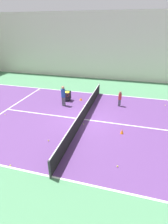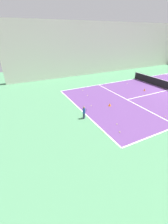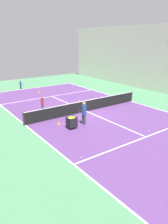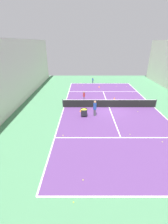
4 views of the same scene
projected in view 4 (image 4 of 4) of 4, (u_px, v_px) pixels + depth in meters
name	position (u px, v px, depth m)	size (l,w,h in m)	color
ground_plane	(109.00, 107.00, 18.71)	(39.20, 39.20, 0.00)	#477F56
court_playing_area	(109.00, 107.00, 18.71)	(11.31, 23.91, 0.00)	#563370
line_baseline_near	(100.00, 83.00, 29.54)	(11.31, 0.10, 0.00)	white
line_baseline_far	(143.00, 197.00, 7.89)	(11.31, 0.10, 0.00)	white
line_sideline_left	(154.00, 107.00, 18.71)	(0.10, 23.91, 0.00)	white
line_sideline_right	(64.00, 107.00, 18.71)	(0.10, 23.91, 0.00)	white
line_service_near	(103.00, 92.00, 24.67)	(11.31, 0.10, 0.00)	white
line_service_far	(121.00, 138.00, 12.76)	(11.31, 0.10, 0.00)	white
line_centre_service	(109.00, 107.00, 18.71)	(0.10, 13.15, 0.00)	white
hall_enclosure_right	(12.00, 76.00, 17.06)	(0.15, 35.50, 7.80)	silver
tennis_net	(109.00, 103.00, 18.49)	(11.61, 0.10, 1.02)	#2D2D33
player_near_baseline	(93.00, 80.00, 29.66)	(0.40, 0.51, 1.08)	#2D3351
coach_at_net	(95.00, 107.00, 16.16)	(0.42, 0.69, 1.76)	#4C4C56
child_midcourt	(84.00, 96.00, 20.46)	(0.28, 0.28, 1.33)	#4C4C56
ball_cart	(84.00, 111.00, 16.21)	(0.65, 0.59, 0.87)	black
training_cone_0	(99.00, 87.00, 26.91)	(0.26, 0.26, 0.29)	orange
training_cone_1	(81.00, 111.00, 17.53)	(0.27, 0.27, 0.23)	orange
training_cone_2	(114.00, 98.00, 21.22)	(0.21, 0.21, 0.31)	orange
tennis_ball_0	(78.00, 84.00, 28.68)	(0.07, 0.07, 0.07)	yellow
tennis_ball_1	(91.00, 109.00, 18.12)	(0.07, 0.07, 0.07)	yellow
tennis_ball_2	(81.00, 83.00, 29.65)	(0.07, 0.07, 0.07)	yellow
tennis_ball_3	(115.00, 107.00, 18.85)	(0.07, 0.07, 0.07)	yellow
tennis_ball_4	(126.00, 87.00, 27.31)	(0.07, 0.07, 0.07)	yellow
tennis_ball_6	(116.00, 86.00, 27.58)	(0.07, 0.07, 0.07)	yellow
tennis_ball_7	(132.00, 92.00, 24.20)	(0.07, 0.07, 0.07)	yellow
tennis_ball_8	(83.00, 85.00, 28.24)	(0.07, 0.07, 0.07)	yellow
tennis_ball_9	(130.00, 134.00, 13.18)	(0.07, 0.07, 0.07)	yellow
tennis_ball_10	(162.00, 115.00, 16.66)	(0.07, 0.07, 0.07)	yellow
tennis_ball_11	(74.00, 202.00, 7.58)	(0.07, 0.07, 0.07)	yellow
tennis_ball_12	(138.00, 112.00, 17.48)	(0.07, 0.07, 0.07)	yellow
tennis_ball_13	(162.00, 142.00, 12.17)	(0.07, 0.07, 0.07)	yellow
tennis_ball_14	(102.00, 85.00, 28.41)	(0.07, 0.07, 0.07)	yellow
tennis_ball_16	(65.00, 103.00, 19.93)	(0.07, 0.07, 0.07)	yellow
tennis_ball_17	(136.00, 99.00, 21.29)	(0.07, 0.07, 0.07)	yellow
tennis_ball_18	(63.00, 135.00, 13.02)	(0.07, 0.07, 0.07)	yellow
tennis_ball_19	(77.00, 92.00, 24.26)	(0.07, 0.07, 0.07)	yellow
tennis_ball_20	(83.00, 180.00, 8.81)	(0.07, 0.07, 0.07)	yellow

